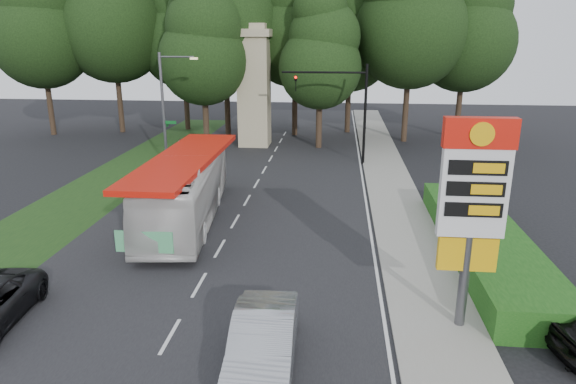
# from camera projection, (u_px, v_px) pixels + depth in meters

# --- Properties ---
(ground) EXTENTS (120.00, 120.00, 0.00)m
(ground) POSITION_uv_depth(u_px,v_px,m) (165.00, 346.00, 15.69)
(ground) COLOR black
(ground) RESTS_ON ground
(road_surface) EXTENTS (14.00, 80.00, 0.02)m
(road_surface) POSITION_uv_depth(u_px,v_px,m) (239.00, 215.00, 27.11)
(road_surface) COLOR black
(road_surface) RESTS_ON ground
(sidewalk_right) EXTENTS (3.00, 80.00, 0.12)m
(sidewalk_right) POSITION_uv_depth(u_px,v_px,m) (402.00, 219.00, 26.30)
(sidewalk_right) COLOR gray
(sidewalk_right) RESTS_ON ground
(grass_verge_left) EXTENTS (5.00, 50.00, 0.02)m
(grass_verge_left) POSITION_uv_depth(u_px,v_px,m) (114.00, 180.00, 33.70)
(grass_verge_left) COLOR #193814
(grass_verge_left) RESTS_ON ground
(hedge) EXTENTS (3.00, 14.00, 1.20)m
(hedge) POSITION_uv_depth(u_px,v_px,m) (484.00, 242.00, 22.06)
(hedge) COLOR #174A13
(hedge) RESTS_ON ground
(gas_station_pylon) EXTENTS (2.10, 0.45, 6.85)m
(gas_station_pylon) POSITION_uv_depth(u_px,v_px,m) (473.00, 197.00, 15.43)
(gas_station_pylon) COLOR #59595E
(gas_station_pylon) RESTS_ON ground
(traffic_signal_mast) EXTENTS (6.10, 0.35, 7.20)m
(traffic_signal_mast) POSITION_uv_depth(u_px,v_px,m) (347.00, 100.00, 36.63)
(traffic_signal_mast) COLOR black
(traffic_signal_mast) RESTS_ON ground
(streetlight_signs) EXTENTS (2.75, 0.98, 8.00)m
(streetlight_signs) POSITION_uv_depth(u_px,v_px,m) (166.00, 105.00, 35.98)
(streetlight_signs) COLOR #59595E
(streetlight_signs) RESTS_ON ground
(monument) EXTENTS (3.00, 3.00, 10.05)m
(monument) POSITION_uv_depth(u_px,v_px,m) (254.00, 85.00, 42.93)
(monument) COLOR tan
(monument) RESTS_ON ground
(tree_far_west) EXTENTS (8.96, 8.96, 17.60)m
(tree_far_west) POSITION_uv_depth(u_px,v_px,m) (38.00, 17.00, 46.02)
(tree_far_west) COLOR #2D2116
(tree_far_west) RESTS_ON ground
(tree_west_mid) EXTENTS (9.80, 9.80, 19.25)m
(tree_west_mid) POSITION_uv_depth(u_px,v_px,m) (111.00, 6.00, 47.07)
(tree_west_mid) COLOR #2D2116
(tree_west_mid) RESTS_ON ground
(tree_west_near) EXTENTS (8.40, 8.40, 16.50)m
(tree_west_near) POSITION_uv_depth(u_px,v_px,m) (182.00, 25.00, 48.90)
(tree_west_near) COLOR #2D2116
(tree_west_near) RESTS_ON ground
(tree_center_left) EXTENTS (10.08, 10.08, 19.80)m
(tree_center_left) POSITION_uv_depth(u_px,v_px,m) (224.00, 0.00, 44.04)
(tree_center_left) COLOR #2D2116
(tree_center_left) RESTS_ON ground
(tree_center_right) EXTENTS (9.24, 9.24, 18.15)m
(tree_center_right) POSITION_uv_depth(u_px,v_px,m) (295.00, 13.00, 45.68)
(tree_center_right) COLOR #2D2116
(tree_center_right) RESTS_ON ground
(tree_east_near) EXTENTS (8.12, 8.12, 15.95)m
(tree_east_near) POSITION_uv_depth(u_px,v_px,m) (351.00, 29.00, 47.51)
(tree_east_near) COLOR #2D2116
(tree_east_near) RESTS_ON ground
(tree_east_mid) EXTENTS (9.52, 9.52, 18.70)m
(tree_east_mid) POSITION_uv_depth(u_px,v_px,m) (412.00, 7.00, 42.75)
(tree_east_mid) COLOR #2D2116
(tree_east_mid) RESTS_ON ground
(tree_far_east) EXTENTS (8.68, 8.68, 17.05)m
(tree_far_east) POSITION_uv_depth(u_px,v_px,m) (467.00, 20.00, 44.48)
(tree_far_east) COLOR #2D2116
(tree_far_east) RESTS_ON ground
(tree_monument_left) EXTENTS (7.28, 7.28, 14.30)m
(tree_monument_left) POSITION_uv_depth(u_px,v_px,m) (202.00, 41.00, 41.31)
(tree_monument_left) COLOR #2D2116
(tree_monument_left) RESTS_ON ground
(tree_monument_right) EXTENTS (6.72, 6.72, 13.20)m
(tree_monument_right) POSITION_uv_depth(u_px,v_px,m) (320.00, 50.00, 41.09)
(tree_monument_right) COLOR #2D2116
(tree_monument_right) RESTS_ON ground
(transit_bus) EXTENTS (4.09, 12.21, 3.34)m
(transit_bus) POSITION_uv_depth(u_px,v_px,m) (186.00, 189.00, 25.93)
(transit_bus) COLOR silver
(transit_bus) RESTS_ON ground
(sedan_silver) EXTENTS (1.93, 5.09, 1.66)m
(sedan_silver) POSITION_uv_depth(u_px,v_px,m) (263.00, 343.00, 14.38)
(sedan_silver) COLOR #A5A8AC
(sedan_silver) RESTS_ON ground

